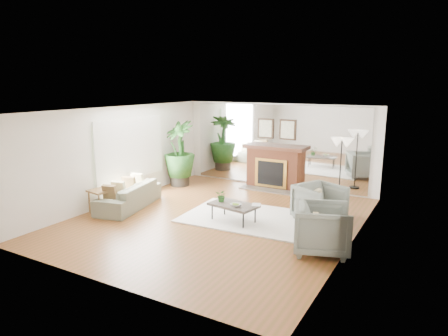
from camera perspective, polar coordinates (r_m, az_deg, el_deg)
The scene contains 18 objects.
ground at distance 9.30m, azimuth -0.87°, elevation -7.27°, with size 7.00×7.00×0.00m, color brown.
wall_left at distance 10.77m, azimuth -14.74°, elevation 1.87°, with size 0.02×7.00×2.50m, color white.
wall_right at distance 7.92m, azimuth 18.10°, elevation -1.88°, with size 0.02×7.00×2.50m, color white.
wall_back at distance 12.06m, azimuth 7.55°, elevation 3.20°, with size 6.00×0.02×2.50m, color white.
mirror_panel at distance 12.04m, azimuth 7.52°, elevation 3.19°, with size 5.40×0.04×2.40m, color silver.
window_panel at distance 11.02m, azimuth -13.21°, elevation 2.69°, with size 0.04×2.40×1.50m, color #B2E09E.
fireplace at distance 11.95m, azimuth 7.06°, elevation 0.26°, with size 1.85×0.83×2.05m.
area_rug at distance 9.38m, azimuth 3.34°, elevation -7.03°, with size 2.87×2.05×0.03m, color white.
coffee_table at distance 8.98m, azimuth 1.36°, elevation -5.38°, with size 1.15×0.79×0.42m.
sofa at distance 10.35m, azimuth -13.44°, elevation -3.86°, with size 2.07×0.81×0.60m, color slate.
armchair_back at distance 9.25m, azimuth 13.49°, elevation -4.92°, with size 0.92×0.94×0.86m, color slate.
armchair_front at distance 7.63m, azimuth 13.82°, elevation -8.40°, with size 0.97×1.00×0.91m, color slate.
side_table at distance 10.01m, azimuth -17.15°, elevation -3.50°, with size 0.59×0.59×0.58m.
potted_ficus at distance 12.15m, azimuth -6.41°, elevation 2.37°, with size 1.15×1.15×1.98m.
floor_lamp at distance 10.44m, azimuth 16.46°, elevation 2.77°, with size 0.57×0.31×1.74m.
tabletop_plant at distance 9.09m, azimuth -0.31°, elevation -3.95°, with size 0.27×0.23×0.30m, color #306224.
fruit_bowl at distance 8.80m, azimuth 1.72°, elevation -5.30°, with size 0.24×0.24×0.06m, color brown.
book at distance 8.90m, azimuth 4.01°, elevation -5.25°, with size 0.19×0.26×0.02m, color brown.
Camera 1 is at (4.46, -7.57, 3.06)m, focal length 32.00 mm.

